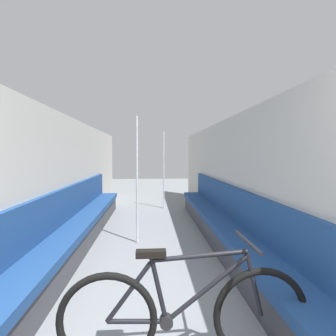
{
  "coord_description": "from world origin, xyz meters",
  "views": [
    {
      "loc": [
        0.0,
        -0.45,
        1.44
      ],
      "look_at": [
        0.22,
        2.77,
        1.27
      ],
      "focal_mm": 28.0,
      "sensor_mm": 36.0,
      "label": 1
    }
  ],
  "objects_px": {
    "grab_pole_near": "(164,171)",
    "bicycle": "(185,315)",
    "bench_seat_row_right": "(225,228)",
    "grab_pole_far": "(137,182)",
    "bench_seat_row_left": "(73,231)"
  },
  "relations": [
    {
      "from": "bicycle",
      "to": "grab_pole_far",
      "type": "bearing_deg",
      "value": 96.17
    },
    {
      "from": "bench_seat_row_right",
      "to": "bicycle",
      "type": "relative_size",
      "value": 3.52
    },
    {
      "from": "bench_seat_row_right",
      "to": "grab_pole_near",
      "type": "height_order",
      "value": "grab_pole_near"
    },
    {
      "from": "grab_pole_near",
      "to": "bicycle",
      "type": "bearing_deg",
      "value": -91.29
    },
    {
      "from": "bench_seat_row_right",
      "to": "bicycle",
      "type": "xyz_separation_m",
      "value": [
        -0.92,
        -2.21,
        0.06
      ]
    },
    {
      "from": "bench_seat_row_left",
      "to": "bicycle",
      "type": "relative_size",
      "value": 3.52
    },
    {
      "from": "bicycle",
      "to": "grab_pole_far",
      "type": "relative_size",
      "value": 0.84
    },
    {
      "from": "bench_seat_row_right",
      "to": "grab_pole_near",
      "type": "relative_size",
      "value": 2.94
    },
    {
      "from": "bench_seat_row_left",
      "to": "grab_pole_far",
      "type": "height_order",
      "value": "grab_pole_far"
    },
    {
      "from": "bicycle",
      "to": "grab_pole_far",
      "type": "xyz_separation_m",
      "value": [
        -0.45,
        2.54,
        0.64
      ]
    },
    {
      "from": "grab_pole_near",
      "to": "grab_pole_far",
      "type": "relative_size",
      "value": 1.0
    },
    {
      "from": "bench_seat_row_left",
      "to": "grab_pole_near",
      "type": "distance_m",
      "value": 3.47
    },
    {
      "from": "bench_seat_row_left",
      "to": "bicycle",
      "type": "distance_m",
      "value": 2.61
    },
    {
      "from": "grab_pole_far",
      "to": "bench_seat_row_right",
      "type": "bearing_deg",
      "value": -13.6
    },
    {
      "from": "bench_seat_row_right",
      "to": "grab_pole_near",
      "type": "distance_m",
      "value": 3.23
    }
  ]
}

